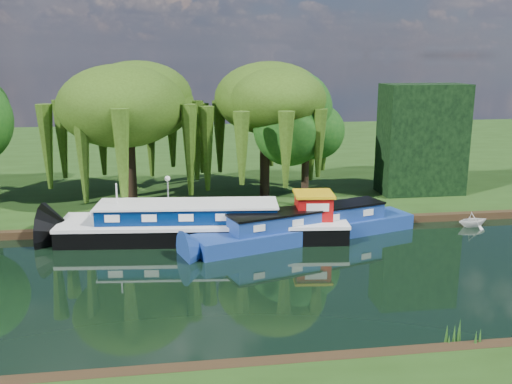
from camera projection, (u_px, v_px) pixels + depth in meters
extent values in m
plane|color=black|center=(157.00, 285.00, 26.60)|extent=(120.00, 120.00, 0.00)
cube|color=#1A340E|center=(165.00, 156.00, 59.26)|extent=(120.00, 52.00, 0.45)
cube|color=black|center=(204.00, 231.00, 33.29)|extent=(16.73, 5.28, 1.10)
cube|color=silver|center=(204.00, 221.00, 33.14)|extent=(16.83, 5.36, 0.20)
cube|color=#041C4C|center=(188.00, 212.00, 32.98)|extent=(10.41, 3.64, 0.87)
cube|color=silver|center=(188.00, 204.00, 32.86)|extent=(10.61, 3.84, 0.11)
cube|color=#970B0B|center=(313.00, 206.00, 33.24)|extent=(2.20, 2.20, 1.37)
cube|color=#C3970D|center=(314.00, 194.00, 33.06)|extent=(2.45, 2.45, 0.15)
cylinder|color=silver|center=(117.00, 202.00, 32.65)|extent=(0.09, 0.09, 2.19)
cube|color=navy|center=(308.00, 232.00, 33.21)|extent=(13.77, 6.34, 1.03)
cube|color=navy|center=(308.00, 217.00, 32.99)|extent=(9.68, 4.54, 0.86)
cube|color=black|center=(309.00, 209.00, 32.87)|extent=(9.82, 4.69, 0.11)
cube|color=silver|center=(259.00, 228.00, 30.68)|extent=(0.67, 0.26, 0.37)
cube|color=silver|center=(298.00, 223.00, 31.70)|extent=(0.67, 0.26, 0.37)
cube|color=silver|center=(334.00, 218.00, 32.72)|extent=(0.67, 0.26, 0.37)
cube|color=silver|center=(368.00, 213.00, 33.74)|extent=(0.67, 0.26, 0.37)
imported|color=silver|center=(472.00, 227.00, 35.64)|extent=(2.21, 1.98, 1.05)
cylinder|color=black|center=(131.00, 163.00, 39.35)|extent=(0.71, 0.71, 5.46)
ellipsoid|color=#28420E|center=(128.00, 106.00, 38.43)|extent=(7.62, 7.62, 4.92)
cylinder|color=black|center=(265.00, 161.00, 40.78)|extent=(0.74, 0.74, 5.22)
ellipsoid|color=#28420E|center=(265.00, 108.00, 39.90)|extent=(7.13, 7.13, 4.61)
cylinder|color=black|center=(305.00, 158.00, 40.26)|extent=(0.56, 0.56, 5.80)
ellipsoid|color=#124210|center=(306.00, 125.00, 39.71)|extent=(4.64, 4.64, 4.64)
cube|color=black|center=(422.00, 139.00, 41.69)|extent=(6.00, 3.00, 8.00)
cylinder|color=silver|center=(168.00, 198.00, 36.41)|extent=(0.10, 0.10, 2.20)
sphere|color=white|center=(167.00, 179.00, 36.11)|extent=(0.36, 0.36, 0.36)
cylinder|color=silver|center=(92.00, 219.00, 33.90)|extent=(0.16, 0.16, 1.00)
cylinder|color=silver|center=(210.00, 214.00, 34.88)|extent=(0.16, 0.16, 1.00)
cylinder|color=silver|center=(305.00, 211.00, 35.72)|extent=(0.16, 0.16, 1.00)
cone|color=#1A4712|center=(460.00, 336.00, 20.60)|extent=(1.20, 1.20, 1.10)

